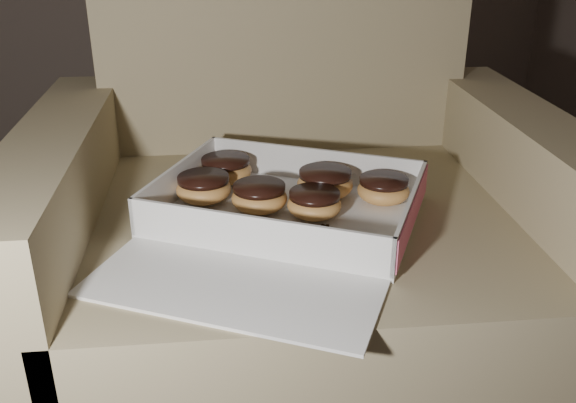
# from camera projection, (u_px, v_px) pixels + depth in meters

# --- Properties ---
(armchair) EXTENTS (0.93, 0.79, 0.97)m
(armchair) POSITION_uv_depth(u_px,v_px,m) (297.00, 255.00, 1.21)
(armchair) COLOR #8E7E5B
(armchair) RESTS_ON floor
(bakery_box) EXTENTS (0.56, 0.60, 0.07)m
(bakery_box) POSITION_uv_depth(u_px,v_px,m) (281.00, 221.00, 1.02)
(bakery_box) COLOR white
(bakery_box) RESTS_ON armchair
(donut_a) EXTENTS (0.09, 0.09, 0.05)m
(donut_a) POSITION_uv_depth(u_px,v_px,m) (226.00, 169.00, 1.17)
(donut_a) COLOR #E29E4F
(donut_a) RESTS_ON bakery_box
(donut_b) EXTENTS (0.09, 0.09, 0.05)m
(donut_b) POSITION_uv_depth(u_px,v_px,m) (259.00, 197.00, 1.06)
(donut_b) COLOR #E29E4F
(donut_b) RESTS_ON bakery_box
(donut_c) EXTENTS (0.09, 0.09, 0.04)m
(donut_c) POSITION_uv_depth(u_px,v_px,m) (314.00, 203.00, 1.04)
(donut_c) COLOR #E29E4F
(donut_c) RESTS_ON bakery_box
(donut_d) EXTENTS (0.10, 0.10, 0.05)m
(donut_d) POSITION_uv_depth(u_px,v_px,m) (325.00, 183.00, 1.11)
(donut_d) COLOR #E29E4F
(donut_d) RESTS_ON bakery_box
(donut_e) EXTENTS (0.09, 0.09, 0.05)m
(donut_e) POSITION_uv_depth(u_px,v_px,m) (204.00, 188.00, 1.09)
(donut_e) COLOR #E29E4F
(donut_e) RESTS_ON bakery_box
(donut_f) EXTENTS (0.09, 0.09, 0.04)m
(donut_f) POSITION_uv_depth(u_px,v_px,m) (383.00, 189.00, 1.09)
(donut_f) COLOR #E29E4F
(donut_f) RESTS_ON bakery_box
(crumb_a) EXTENTS (0.01, 0.01, 0.00)m
(crumb_a) POSITION_uv_depth(u_px,v_px,m) (350.00, 260.00, 0.91)
(crumb_a) COLOR black
(crumb_a) RESTS_ON bakery_box
(crumb_b) EXTENTS (0.01, 0.01, 0.00)m
(crumb_b) POSITION_uv_depth(u_px,v_px,m) (323.00, 245.00, 0.95)
(crumb_b) COLOR black
(crumb_b) RESTS_ON bakery_box
(crumb_c) EXTENTS (0.01, 0.01, 0.00)m
(crumb_c) POSITION_uv_depth(u_px,v_px,m) (327.00, 225.00, 1.01)
(crumb_c) COLOR black
(crumb_c) RESTS_ON bakery_box
(crumb_d) EXTENTS (0.01, 0.01, 0.00)m
(crumb_d) POSITION_uv_depth(u_px,v_px,m) (323.00, 225.00, 1.01)
(crumb_d) COLOR black
(crumb_d) RESTS_ON bakery_box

